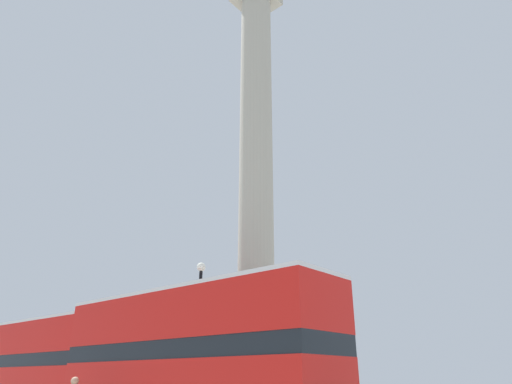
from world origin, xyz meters
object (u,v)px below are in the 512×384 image
Objects in this scene: monument_column at (256,243)px; street_lamp at (198,337)px; bus_b at (190,355)px; bus_a at (44,364)px; equestrian_statue at (192,380)px.

monument_column is 5.84m from street_lamp.
bus_b is (2.71, -6.50, -5.52)m from monument_column.
bus_a is 1.75× the size of equestrian_statue.
monument_column is 4.03× the size of street_lamp.
bus_a is at bearing 176.31° from bus_b.
bus_a is 1.69× the size of street_lamp.
bus_b is 4.21m from street_lamp.
monument_column is at bearing 113.62° from bus_b.
monument_column reaches higher than street_lamp.
street_lamp is at bearing -58.91° from equestrian_statue.
equestrian_statue is (-13.10, 12.33, -0.74)m from bus_b.
monument_column is 2.38× the size of bus_a.
monument_column is at bearing 33.79° from bus_a.
bus_b is (10.95, -0.90, 0.03)m from bus_a.
bus_b is 1.63× the size of street_lamp.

